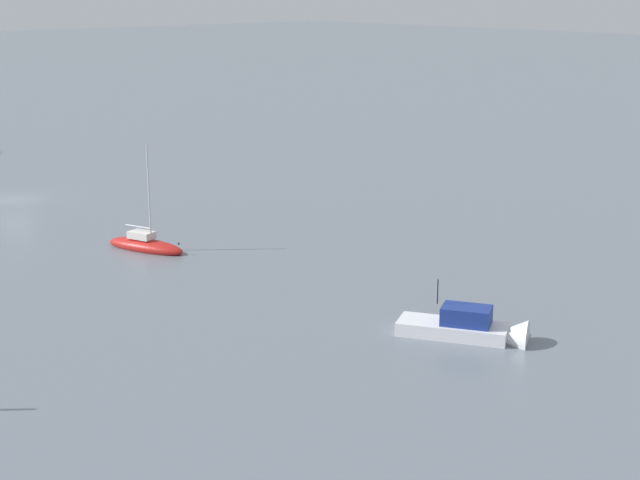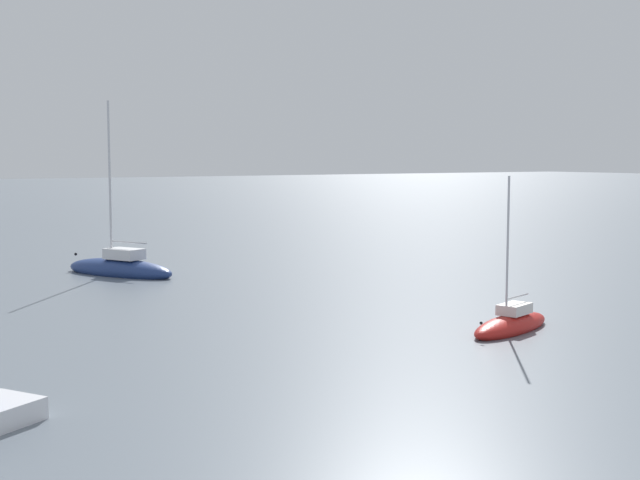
{
  "view_description": "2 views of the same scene",
  "coord_description": "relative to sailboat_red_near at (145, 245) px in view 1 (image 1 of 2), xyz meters",
  "views": [
    {
      "loc": [
        29.51,
        66.48,
        15.28
      ],
      "look_at": [
        -4.28,
        28.69,
        1.85
      ],
      "focal_mm": 54.39,
      "sensor_mm": 36.0,
      "label": 1
    },
    {
      "loc": [
        -25.07,
        43.25,
        7.13
      ],
      "look_at": [
        6.57,
        23.51,
        3.48
      ],
      "focal_mm": 48.54,
      "sensor_mm": 36.0,
      "label": 2
    }
  ],
  "objects": [
    {
      "name": "ground_plane",
      "position": [
        -0.28,
        -18.23,
        -0.26
      ],
      "size": [
        500.0,
        500.0,
        0.0
      ],
      "primitive_type": "plane",
      "color": "slate"
    },
    {
      "name": "motorboat_white_far",
      "position": [
        -2.93,
        22.56,
        0.08
      ],
      "size": [
        4.41,
        5.88,
        3.24
      ],
      "rotation": [
        0.0,
        0.0,
        0.52
      ],
      "color": "silver",
      "rests_on": "ground_plane"
    },
    {
      "name": "sailboat_red_near",
      "position": [
        0.0,
        0.0,
        0.0
      ],
      "size": [
        3.17,
        5.61,
        6.59
      ],
      "rotation": [
        0.0,
        0.0,
        0.32
      ],
      "color": "red",
      "rests_on": "ground_plane"
    }
  ]
}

